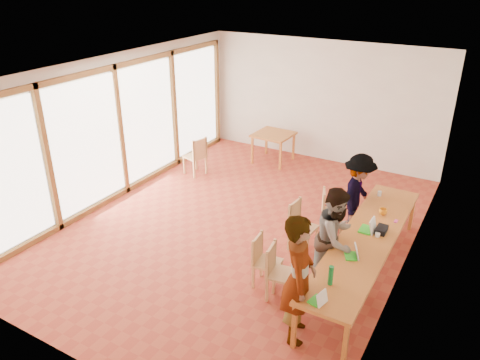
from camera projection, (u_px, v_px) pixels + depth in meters
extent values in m
plane|color=#A43F27|center=(242.00, 225.00, 9.05)|extent=(8.00, 8.00, 0.00)
cube|color=silver|center=(322.00, 102.00, 11.57)|extent=(6.00, 0.10, 3.00)
cube|color=silver|center=(67.00, 266.00, 5.28)|extent=(6.00, 0.10, 3.00)
cube|color=silver|center=(414.00, 190.00, 7.06)|extent=(0.10, 8.00, 3.00)
cube|color=white|center=(119.00, 127.00, 9.77)|extent=(0.10, 8.00, 3.00)
cube|color=white|center=(242.00, 68.00, 7.78)|extent=(6.00, 8.00, 0.04)
cube|color=orange|center=(367.00, 239.00, 7.24)|extent=(0.80, 4.00, 0.05)
cube|color=orange|center=(294.00, 326.00, 6.03)|extent=(0.06, 0.06, 0.70)
cube|color=orange|center=(376.00, 205.00, 9.07)|extent=(0.06, 0.06, 0.70)
cube|color=orange|center=(345.00, 346.00, 5.72)|extent=(0.06, 0.06, 0.70)
cube|color=orange|center=(412.00, 213.00, 8.77)|extent=(0.06, 0.06, 0.70)
cube|color=orange|center=(274.00, 134.00, 11.68)|extent=(0.90, 0.90, 0.05)
cube|color=orange|center=(252.00, 151.00, 11.71)|extent=(0.05, 0.05, 0.70)
cube|color=orange|center=(266.00, 141.00, 12.32)|extent=(0.05, 0.05, 0.70)
cube|color=orange|center=(280.00, 156.00, 11.36)|extent=(0.05, 0.05, 0.70)
cube|color=orange|center=(294.00, 146.00, 11.97)|extent=(0.05, 0.05, 0.70)
cube|color=tan|center=(282.00, 274.00, 6.93)|extent=(0.46, 0.46, 0.04)
cube|color=tan|center=(271.00, 259.00, 6.89)|extent=(0.10, 0.41, 0.43)
cube|color=tan|center=(268.00, 263.00, 7.22)|extent=(0.43, 0.43, 0.04)
cube|color=tan|center=(257.00, 248.00, 7.19)|extent=(0.08, 0.39, 0.41)
cube|color=tan|center=(303.00, 228.00, 8.13)|extent=(0.45, 0.45, 0.04)
cube|color=tan|center=(295.00, 213.00, 8.13)|extent=(0.07, 0.42, 0.44)
cube|color=tan|center=(332.00, 212.00, 8.69)|extent=(0.51, 0.51, 0.04)
cube|color=tan|center=(324.00, 201.00, 8.62)|extent=(0.18, 0.38, 0.41)
cube|color=tan|center=(195.00, 156.00, 11.10)|extent=(0.53, 0.53, 0.04)
cube|color=tan|center=(200.00, 149.00, 10.87)|extent=(0.15, 0.43, 0.45)
imported|color=gray|center=(299.00, 279.00, 6.01)|extent=(0.65, 0.78, 1.84)
imported|color=gray|center=(336.00, 239.00, 7.05)|extent=(0.73, 0.88, 1.67)
imported|color=gray|center=(358.00, 195.00, 8.48)|extent=(0.63, 1.04, 1.57)
cube|color=green|center=(317.00, 301.00, 5.86)|extent=(0.20, 0.24, 0.02)
cube|color=white|center=(322.00, 298.00, 5.78)|extent=(0.10, 0.21, 0.18)
cube|color=green|center=(351.00, 256.00, 6.76)|extent=(0.24, 0.28, 0.02)
cube|color=white|center=(357.00, 251.00, 6.72)|extent=(0.15, 0.22, 0.19)
cube|color=green|center=(366.00, 230.00, 7.43)|extent=(0.19, 0.27, 0.03)
cube|color=white|center=(373.00, 226.00, 7.34)|extent=(0.08, 0.25, 0.23)
imported|color=orange|center=(383.00, 212.00, 7.88)|extent=(0.16, 0.16, 0.11)
cylinder|color=#157634|center=(331.00, 275.00, 6.12)|extent=(0.07, 0.07, 0.28)
cylinder|color=silver|center=(380.00, 194.00, 8.52)|extent=(0.07, 0.07, 0.09)
cylinder|color=white|center=(377.00, 235.00, 7.25)|extent=(0.08, 0.08, 0.06)
cube|color=#F240A0|center=(396.00, 221.00, 7.68)|extent=(0.05, 0.10, 0.01)
cube|color=black|center=(381.00, 230.00, 7.36)|extent=(0.16, 0.26, 0.09)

